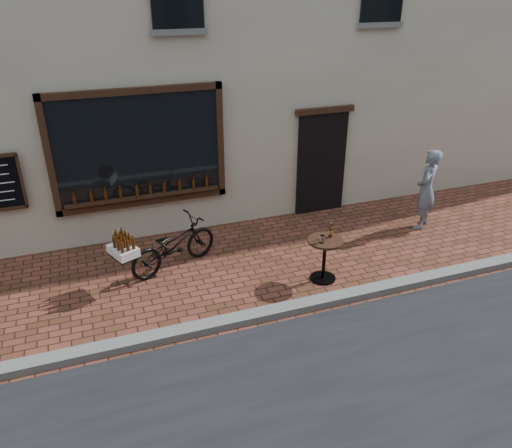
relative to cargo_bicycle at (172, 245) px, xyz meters
name	(u,v)px	position (x,y,z in m)	size (l,w,h in m)	color
ground	(306,316)	(1.65, -2.11, -0.47)	(90.00, 90.00, 0.00)	#502A19
kerb	(301,306)	(1.65, -1.91, -0.41)	(90.00, 0.25, 0.12)	slate
cargo_bicycle	(172,245)	(0.00, 0.00, 0.00)	(2.05, 1.29, 0.97)	black
bistro_table	(325,251)	(2.37, -1.23, 0.09)	(0.60, 0.60, 1.03)	black
pedestrian	(426,189)	(5.21, -0.10, 0.37)	(0.61, 0.40, 1.67)	slate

